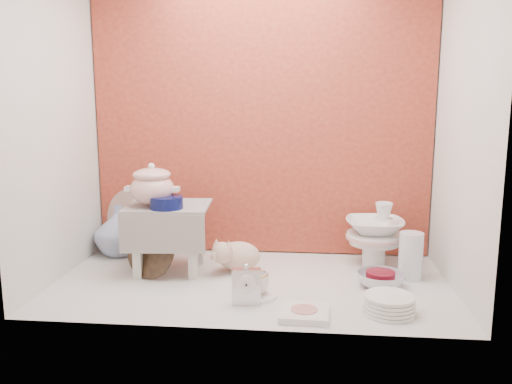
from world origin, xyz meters
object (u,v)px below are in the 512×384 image
soup_tureen (152,184)px  porcelain_tower (374,234)px  plush_pig (239,256)px  gold_rim_teacup (255,283)px  blue_white_vase (119,230)px  step_stool (169,238)px  floral_platter (134,220)px  mantel_clock (246,284)px  crystal_bowl (380,280)px  dinner_plate_stack (389,304)px

soup_tureen → porcelain_tower: soup_tureen is taller
plush_pig → porcelain_tower: porcelain_tower is taller
gold_rim_teacup → blue_white_vase: bearing=146.0°
step_stool → floral_platter: floral_platter is taller
mantel_clock → floral_platter: bearing=129.7°
soup_tureen → mantel_clock: soup_tureen is taller
step_stool → mantel_clock: (0.42, -0.39, -0.08)m
soup_tureen → crystal_bowl: (1.06, -0.09, -0.40)m
mantel_clock → porcelain_tower: size_ratio=0.52×
soup_tureen → dinner_plate_stack: (1.06, -0.38, -0.40)m
plush_pig → dinner_plate_stack: (0.66, -0.44, -0.04)m
mantel_clock → gold_rim_teacup: size_ratio=1.44×
floral_platter → porcelain_tower: size_ratio=1.08×
blue_white_vase → porcelain_tower: size_ratio=0.82×
gold_rim_teacup → crystal_bowl: 0.57m
blue_white_vase → crystal_bowl: bearing=-15.2°
step_stool → blue_white_vase: step_stool is taller
porcelain_tower → step_stool: bearing=-170.0°
plush_pig → porcelain_tower: size_ratio=0.81×
gold_rim_teacup → porcelain_tower: bearing=40.5°
step_stool → soup_tureen: soup_tureen is taller
blue_white_vase → plush_pig: bearing=-17.3°
soup_tureen → mantel_clock: bearing=-35.4°
soup_tureen → floral_platter: soup_tureen is taller
floral_platter → plush_pig: (0.61, -0.27, -0.10)m
soup_tureen → dinner_plate_stack: soup_tureen is taller
gold_rim_teacup → dinner_plate_stack: bearing=-12.7°
plush_pig → crystal_bowl: (0.66, -0.15, -0.05)m
crystal_bowl → soup_tureen: bearing=175.3°
step_stool → soup_tureen: size_ratio=1.58×
blue_white_vase → mantel_clock: blue_white_vase is taller
mantel_clock → plush_pig: bearing=95.7°
step_stool → floral_platter: (-0.28, 0.29, 0.01)m
step_stool → plush_pig: bearing=-0.0°
gold_rim_teacup → porcelain_tower: 0.74m
step_stool → porcelain_tower: bearing=5.8°
soup_tureen → mantel_clock: 0.69m
porcelain_tower → mantel_clock: bearing=-135.9°
soup_tureen → step_stool: bearing=31.5°
floral_platter → dinner_plate_stack: size_ratio=1.68×
crystal_bowl → porcelain_tower: size_ratio=0.64×
mantel_clock → gold_rim_teacup: mantel_clock is taller
step_stool → blue_white_vase: bearing=141.0°
crystal_bowl → porcelain_tower: 0.33m
dinner_plate_stack → porcelain_tower: porcelain_tower is taller
plush_pig → gold_rim_teacup: bearing=-93.3°
step_stool → dinner_plate_stack: (0.99, -0.42, -0.13)m
plush_pig → dinner_plate_stack: bearing=-56.7°
floral_platter → porcelain_tower: (1.28, -0.12, -0.01)m
gold_rim_teacup → mantel_clock: bearing=-106.8°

